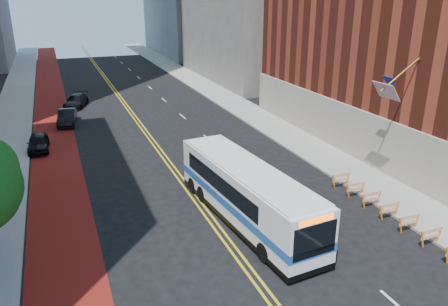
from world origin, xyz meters
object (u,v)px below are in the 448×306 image
car_a (38,143)px  car_b (67,117)px  car_c (76,101)px  transit_bus (245,192)px

car_a → car_b: (2.62, 7.12, 0.05)m
car_b → car_c: size_ratio=0.94×
car_a → car_c: 14.74m
transit_bus → car_c: size_ratio=2.63×
transit_bus → car_b: bearing=104.0°
car_a → car_c: size_ratio=0.85×
transit_bus → car_b: transit_bus is taller
transit_bus → car_a: size_ratio=3.10×
transit_bus → car_a: 20.39m
transit_bus → car_c: (-7.18, 31.26, -1.07)m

